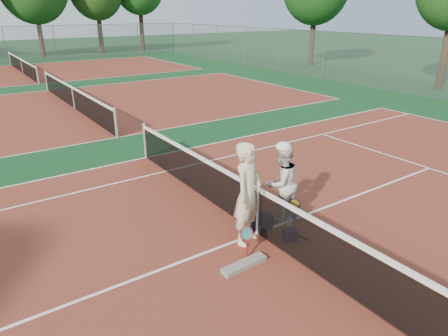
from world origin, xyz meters
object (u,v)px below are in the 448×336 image
object	(u,v)px
player_b	(281,183)
racket_red	(247,241)
racket_black_held	(294,211)
racket_spare	(288,232)
sports_bag_purple	(291,235)
net_main	(258,211)
sports_bag_navy	(262,223)
player_a	(248,194)
water_bottle	(290,223)

from	to	relation	value
player_b	racket_red	world-z (taller)	player_b
racket_red	racket_black_held	size ratio (longest dim) A/B	1.02
player_b	racket_red	size ratio (longest dim) A/B	2.89
racket_red	racket_spare	size ratio (longest dim) A/B	0.99
player_b	sports_bag_purple	xyz separation A→B (m)	(-0.40, -0.78, -0.74)
net_main	player_b	xyz separation A→B (m)	(0.79, 0.20, 0.35)
racket_red	sports_bag_navy	world-z (taller)	racket_red
player_a	player_b	distance (m)	1.19
net_main	player_b	bearing A→B (deg)	14.59
player_b	racket_spare	bearing A→B (deg)	61.27
racket_red	water_bottle	distance (m)	1.34
player_a	racket_red	xyz separation A→B (m)	(-0.31, -0.40, -0.73)
racket_red	player_a	bearing A→B (deg)	-7.88
racket_black_held	racket_spare	world-z (taller)	racket_black_held
net_main	racket_black_held	bearing A→B (deg)	-5.85
racket_black_held	racket_spare	bearing A→B (deg)	1.15
player_a	sports_bag_purple	distance (m)	1.26
player_a	sports_bag_purple	bearing A→B (deg)	-60.57
sports_bag_navy	water_bottle	world-z (taller)	sports_bag_navy
net_main	racket_spare	world-z (taller)	net_main
racket_black_held	water_bottle	world-z (taller)	racket_black_held
player_a	water_bottle	world-z (taller)	player_a
player_a	player_b	xyz separation A→B (m)	(1.14, 0.30, -0.17)
player_a	racket_black_held	bearing A→B (deg)	-27.29
sports_bag_navy	sports_bag_purple	bearing A→B (deg)	-73.74
player_a	racket_black_held	distance (m)	1.47
net_main	water_bottle	xyz separation A→B (m)	(0.65, -0.25, -0.36)
sports_bag_purple	racket_spare	bearing A→B (deg)	59.76
racket_red	sports_bag_purple	bearing A→B (deg)	-64.32
net_main	sports_bag_navy	world-z (taller)	net_main
net_main	player_a	size ratio (longest dim) A/B	5.36
player_b	racket_spare	distance (m)	1.04
player_b	water_bottle	size ratio (longest dim) A/B	5.70
net_main	water_bottle	size ratio (longest dim) A/B	36.60
player_b	sports_bag_purple	distance (m)	1.15
sports_bag_navy	player_b	bearing A→B (deg)	11.68
racket_spare	player_a	bearing A→B (deg)	44.82
racket_black_held	player_b	bearing A→B (deg)	-98.76
racket_black_held	water_bottle	xyz separation A→B (m)	(-0.27, -0.16, -0.14)
player_b	sports_bag_navy	bearing A→B (deg)	9.66
net_main	racket_black_held	xyz separation A→B (m)	(0.92, -0.09, -0.22)
net_main	racket_black_held	world-z (taller)	net_main
net_main	sports_bag_purple	xyz separation A→B (m)	(0.38, -0.57, -0.40)
racket_black_held	sports_bag_navy	bearing A→B (deg)	-47.19
racket_black_held	water_bottle	bearing A→B (deg)	-3.85
player_a	sports_bag_navy	xyz separation A→B (m)	(0.54, 0.18, -0.87)
sports_bag_purple	racket_black_held	bearing A→B (deg)	41.36
racket_spare	sports_bag_navy	size ratio (longest dim) A/B	1.53
racket_spare	water_bottle	distance (m)	0.25
racket_black_held	player_a	bearing A→B (deg)	-33.74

